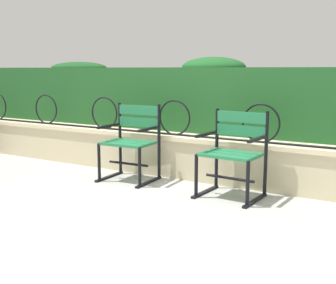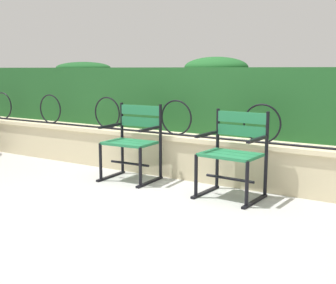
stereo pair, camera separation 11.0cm
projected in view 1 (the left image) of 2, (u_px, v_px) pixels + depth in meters
ground_plane at (160, 199)px, 4.37m from camera, size 60.00×60.00×0.00m
stone_wall at (202, 157)px, 5.12m from camera, size 8.56×0.41×0.50m
iron_arch_fence at (178, 121)px, 5.12m from camera, size 8.00×0.02×0.42m
hedge_row at (220, 98)px, 5.42m from camera, size 8.39×0.62×0.92m
park_chair_left at (132, 140)px, 5.07m from camera, size 0.61×0.54×0.88m
park_chair_right at (234, 151)px, 4.40m from camera, size 0.62×0.55×0.87m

